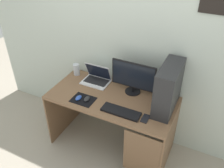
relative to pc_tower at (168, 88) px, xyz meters
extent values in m
plane|color=#9E9384|center=(-0.60, -0.09, -1.03)|extent=(8.00, 8.00, 0.00)
cube|color=beige|center=(-0.60, 0.30, 0.27)|extent=(4.00, 0.04, 2.60)
cube|color=black|center=(0.28, 0.27, 0.85)|extent=(0.36, 0.01, 0.26)
cube|color=brown|center=(-0.60, -0.09, -0.27)|extent=(1.45, 0.70, 0.03)
cube|color=brown|center=(-1.31, -0.09, -0.66)|extent=(0.02, 0.70, 0.74)
cube|color=brown|center=(0.12, -0.09, -0.66)|extent=(0.02, 0.70, 0.74)
cube|color=brown|center=(-0.09, -0.43, -0.62)|extent=(0.40, 0.01, 0.59)
cube|color=#232326|center=(0.00, 0.00, 0.00)|extent=(0.19, 0.50, 0.51)
cylinder|color=black|center=(-0.42, 0.11, -0.25)|extent=(0.18, 0.18, 0.01)
cylinder|color=black|center=(-0.42, 0.11, -0.21)|extent=(0.04, 0.04, 0.06)
cube|color=black|center=(-0.42, 0.10, -0.02)|extent=(0.52, 0.02, 0.32)
cube|color=black|center=(-0.42, 0.09, -0.02)|extent=(0.49, 0.00, 0.29)
cube|color=silver|center=(-0.91, 0.09, -0.25)|extent=(0.33, 0.24, 0.01)
cube|color=black|center=(-0.91, 0.11, -0.24)|extent=(0.29, 0.16, 0.00)
cube|color=silver|center=(-0.91, 0.17, -0.14)|extent=(0.33, 0.09, 0.22)
cube|color=black|center=(-0.91, 0.16, -0.14)|extent=(0.31, 0.08, 0.19)
cylinder|color=#B7BCC6|center=(-1.22, 0.15, -0.18)|extent=(0.08, 0.08, 0.15)
cube|color=black|center=(-0.40, -0.29, -0.24)|extent=(0.42, 0.14, 0.02)
cube|color=black|center=(-0.87, -0.28, -0.25)|extent=(0.26, 0.20, 0.00)
ellipsoid|color=#232326|center=(-0.82, -0.27, -0.23)|extent=(0.06, 0.10, 0.03)
ellipsoid|color=#2D51B2|center=(-0.92, -0.29, -0.23)|extent=(0.06, 0.10, 0.03)
cube|color=black|center=(-0.13, -0.27, -0.25)|extent=(0.07, 0.13, 0.01)
camera|label=1|loc=(0.36, -2.05, 1.42)|focal=38.63mm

